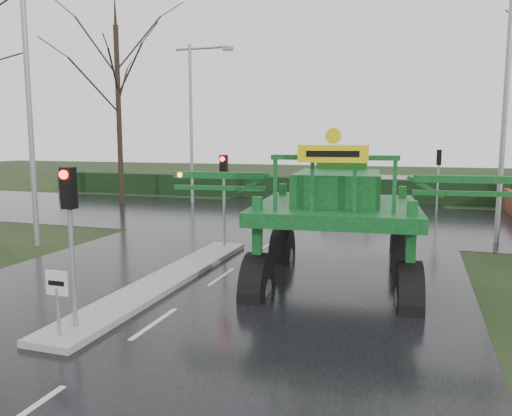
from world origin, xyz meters
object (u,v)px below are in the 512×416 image
(street_light_right, at_px, (498,89))
(crop_sprayer, at_px, (259,197))
(traffic_signal_far, at_px, (439,167))
(white_sedan, at_px, (362,218))
(street_light_left_near, at_px, (35,87))
(traffic_signal_mid, at_px, (224,181))
(keep_left_sign, at_px, (57,292))
(street_light_left_far, at_px, (195,109))
(traffic_signal_near, at_px, (70,213))

(street_light_right, xyz_separation_m, crop_sprayer, (-6.75, -8.83, -3.42))
(traffic_signal_far, distance_m, white_sedan, 5.54)
(traffic_signal_far, bearing_deg, street_light_left_near, 43.63)
(traffic_signal_mid, bearing_deg, white_sedan, 66.69)
(keep_left_sign, bearing_deg, traffic_signal_mid, 90.00)
(crop_sprayer, bearing_deg, street_light_left_far, 114.61)
(traffic_signal_near, bearing_deg, crop_sprayer, 56.68)
(traffic_signal_mid, distance_m, white_sedan, 10.53)
(street_light_right, height_order, street_light_left_far, same)
(crop_sprayer, bearing_deg, street_light_left_near, 158.43)
(street_light_left_near, height_order, street_light_left_far, same)
(street_light_left_far, bearing_deg, street_light_right, -26.02)
(traffic_signal_near, height_order, white_sedan, traffic_signal_near)
(street_light_right, height_order, white_sedan, street_light_right)
(crop_sprayer, height_order, white_sedan, crop_sprayer)
(traffic_signal_near, xyz_separation_m, traffic_signal_far, (7.80, 21.02, 0.00))
(traffic_signal_near, relative_size, street_light_left_near, 0.35)
(keep_left_sign, bearing_deg, crop_sprayer, 59.54)
(traffic_signal_near, distance_m, street_light_left_near, 10.40)
(street_light_left_far, height_order, white_sedan, street_light_left_far)
(traffic_signal_mid, relative_size, traffic_signal_far, 1.00)
(keep_left_sign, xyz_separation_m, traffic_signal_far, (7.80, 21.51, 1.53))
(keep_left_sign, height_order, traffic_signal_mid, traffic_signal_mid)
(traffic_signal_near, height_order, street_light_left_far, street_light_left_far)
(traffic_signal_mid, height_order, crop_sprayer, crop_sprayer)
(keep_left_sign, height_order, crop_sprayer, crop_sprayer)
(street_light_left_near, relative_size, street_light_right, 1.00)
(keep_left_sign, xyz_separation_m, white_sedan, (4.04, 18.37, -1.06))
(traffic_signal_mid, xyz_separation_m, white_sedan, (4.04, 9.38, -2.59))
(street_light_right, bearing_deg, crop_sprayer, -127.39)
(traffic_signal_mid, height_order, white_sedan, traffic_signal_mid)
(street_light_left_far, bearing_deg, traffic_signal_far, 0.03)
(traffic_signal_mid, distance_m, street_light_right, 11.05)
(traffic_signal_mid, distance_m, traffic_signal_far, 14.75)
(traffic_signal_near, bearing_deg, keep_left_sign, -90.00)
(keep_left_sign, bearing_deg, street_light_right, 54.88)
(traffic_signal_mid, bearing_deg, street_light_left_far, 118.86)
(crop_sprayer, bearing_deg, traffic_signal_far, 68.11)
(street_light_left_near, bearing_deg, white_sedan, 44.83)
(street_light_left_near, distance_m, crop_sprayer, 10.61)
(keep_left_sign, distance_m, crop_sprayer, 5.62)
(traffic_signal_mid, relative_size, street_light_left_near, 0.35)
(traffic_signal_near, height_order, traffic_signal_mid, same)
(traffic_signal_near, relative_size, street_light_left_far, 0.35)
(traffic_signal_near, relative_size, traffic_signal_far, 1.00)
(keep_left_sign, distance_m, street_light_left_near, 11.32)
(keep_left_sign, height_order, white_sedan, keep_left_sign)
(keep_left_sign, distance_m, white_sedan, 18.84)
(street_light_right, xyz_separation_m, white_sedan, (-5.45, 4.87, -5.99))
(traffic_signal_mid, relative_size, street_light_left_far, 0.35)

